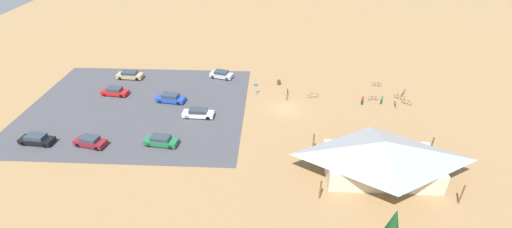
% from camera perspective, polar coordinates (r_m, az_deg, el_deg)
% --- Properties ---
extents(ground, '(160.00, 160.00, 0.00)m').
position_cam_1_polar(ground, '(58.16, 4.62, 0.82)').
color(ground, '#937047').
rests_on(ground, ground).
extents(parking_lot_asphalt, '(34.95, 28.92, 0.05)m').
position_cam_1_polar(parking_lot_asphalt, '(61.59, -18.25, 1.09)').
color(parking_lot_asphalt, '#424247').
rests_on(parking_lot_asphalt, ground).
extents(bike_pavilion, '(15.87, 9.40, 4.97)m').
position_cam_1_polar(bike_pavilion, '(45.91, 19.41, -6.32)').
color(bike_pavilion, beige).
rests_on(bike_pavilion, ground).
extents(trash_bin, '(0.60, 0.60, 0.90)m').
position_cam_1_polar(trash_bin, '(65.45, 3.63, 5.02)').
color(trash_bin, brown).
rests_on(trash_bin, ground).
extents(lot_sign, '(0.56, 0.08, 2.20)m').
position_cam_1_polar(lot_sign, '(61.45, -0.01, 4.22)').
color(lot_sign, '#99999E').
rests_on(lot_sign, ground).
extents(bicycle_orange_back_row, '(1.31, 1.02, 0.76)m').
position_cam_1_polar(bicycle_orange_back_row, '(64.02, 22.73, 1.70)').
color(bicycle_orange_back_row, black).
rests_on(bicycle_orange_back_row, ground).
extents(bicycle_blue_edge_north, '(1.67, 0.48, 0.79)m').
position_cam_1_polar(bicycle_blue_edge_north, '(63.30, 18.03, 2.35)').
color(bicycle_blue_edge_north, black).
rests_on(bicycle_blue_edge_north, ground).
extents(bicycle_purple_trailside, '(1.69, 0.48, 0.84)m').
position_cam_1_polar(bicycle_purple_trailside, '(68.30, 18.53, 4.46)').
color(bicycle_purple_trailside, black).
rests_on(bicycle_purple_trailside, ground).
extents(bicycle_silver_near_sign, '(1.03, 1.39, 0.83)m').
position_cam_1_polar(bicycle_silver_near_sign, '(66.95, 22.31, 3.14)').
color(bicycle_silver_near_sign, black).
rests_on(bicycle_silver_near_sign, ground).
extents(bicycle_yellow_edge_south, '(0.48, 1.68, 0.86)m').
position_cam_1_polar(bicycle_yellow_edge_south, '(60.84, 4.90, 2.70)').
color(bicycle_yellow_edge_south, black).
rests_on(bicycle_yellow_edge_south, ground).
extents(bicycle_white_yard_center, '(1.78, 0.59, 0.89)m').
position_cam_1_polar(bicycle_white_yard_center, '(61.73, 9.03, 2.87)').
color(bicycle_white_yard_center, black).
rests_on(bicycle_white_yard_center, ground).
extents(bicycle_black_mid_cluster, '(0.48, 1.75, 0.82)m').
position_cam_1_polar(bicycle_black_mid_cluster, '(62.45, 5.03, 3.50)').
color(bicycle_black_mid_cluster, black).
rests_on(bicycle_black_mid_cluster, ground).
extents(bicycle_teal_yard_left, '(0.48, 1.66, 0.82)m').
position_cam_1_polar(bicycle_teal_yard_left, '(62.75, 21.14, 1.45)').
color(bicycle_teal_yard_left, black).
rests_on(bicycle_teal_yard_left, ground).
extents(bicycle_green_lone_west, '(1.45, 1.06, 0.90)m').
position_cam_1_polar(bicycle_green_lone_west, '(65.23, 21.75, 2.52)').
color(bicycle_green_lone_west, black).
rests_on(bicycle_green_lone_west, ground).
extents(car_blue_back_corner, '(4.95, 2.47, 1.46)m').
position_cam_1_polar(car_blue_back_corner, '(61.14, -13.34, 2.47)').
color(car_blue_back_corner, '#1E42B2').
rests_on(car_blue_back_corner, parking_lot_asphalt).
extents(car_white_aisle_side, '(4.82, 1.87, 1.40)m').
position_cam_1_polar(car_white_aisle_side, '(56.13, -9.13, 0.14)').
color(car_white_aisle_side, white).
rests_on(car_white_aisle_side, parking_lot_asphalt).
extents(car_black_by_curb, '(4.76, 2.14, 1.40)m').
position_cam_1_polar(car_black_by_curb, '(58.11, -31.37, -3.43)').
color(car_black_by_curb, black).
rests_on(car_black_by_curb, parking_lot_asphalt).
extents(car_red_inner_stall, '(4.69, 2.30, 1.39)m').
position_cam_1_polar(car_red_inner_stall, '(66.19, -21.44, 3.36)').
color(car_red_inner_stall, red).
rests_on(car_red_inner_stall, parking_lot_asphalt).
extents(car_green_far_end, '(4.73, 2.26, 1.42)m').
position_cam_1_polar(car_green_far_end, '(51.06, -14.79, -4.09)').
color(car_green_far_end, '#1E6B3D').
rests_on(car_green_far_end, parking_lot_asphalt).
extents(car_maroon_end_stall, '(4.61, 2.62, 1.43)m').
position_cam_1_polar(car_maroon_end_stall, '(54.17, -24.75, -3.96)').
color(car_maroon_end_stall, maroon).
rests_on(car_maroon_end_stall, parking_lot_asphalt).
extents(car_silver_second_row, '(4.55, 2.86, 1.40)m').
position_cam_1_polar(car_silver_second_row, '(67.94, -5.50, 6.25)').
color(car_silver_second_row, '#BCBCC1').
rests_on(car_silver_second_row, parking_lot_asphalt).
extents(car_tan_front_row, '(4.85, 2.06, 1.42)m').
position_cam_1_polar(car_tan_front_row, '(71.34, -19.32, 5.84)').
color(car_tan_front_row, tan).
rests_on(car_tan_front_row, parking_lot_asphalt).
extents(visitor_at_bikes, '(0.36, 0.39, 1.71)m').
position_cam_1_polar(visitor_at_bikes, '(61.27, 16.51, 2.18)').
color(visitor_at_bikes, '#2D3347').
rests_on(visitor_at_bikes, ground).
extents(visitor_near_lot, '(0.38, 0.40, 1.73)m').
position_cam_1_polar(visitor_near_lot, '(62.40, 19.29, 2.24)').
color(visitor_near_lot, '#2D3347').
rests_on(visitor_near_lot, ground).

